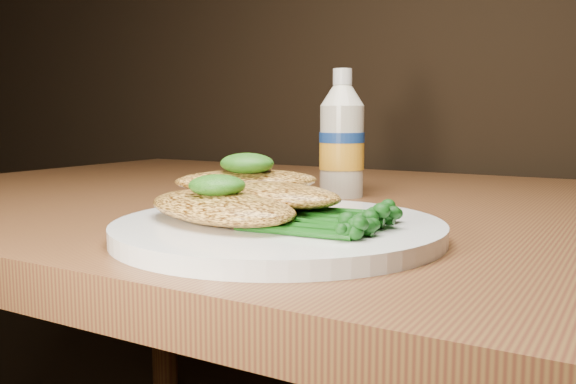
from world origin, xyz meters
The scene contains 9 objects.
plate centered at (0.11, 0.81, 0.76)m, with size 0.28×0.28×0.01m, color white.
chicken_front centered at (0.07, 0.79, 0.78)m, with size 0.16×0.09×0.03m, color #EAAC4A.
chicken_mid centered at (0.09, 0.83, 0.78)m, with size 0.14×0.07×0.02m, color #EAAC4A.
chicken_back centered at (0.05, 0.85, 0.79)m, with size 0.13×0.07×0.02m, color #EAAC4A.
pesto_front centered at (0.07, 0.78, 0.80)m, with size 0.05×0.04×0.02m, color #0F3808.
pesto_back centered at (0.06, 0.85, 0.81)m, with size 0.05×0.05×0.02m, color #0F3808.
broccolini_bundle centered at (0.15, 0.81, 0.77)m, with size 0.13×0.10×0.02m, color #124A10, non-canonical shape.
mayo_bottle centered at (0.04, 1.08, 0.83)m, with size 0.06×0.06×0.16m, color beige, non-canonical shape.
pepper_grinder centered at (0.02, 1.13, 0.81)m, with size 0.05×0.05×0.12m, color black, non-canonical shape.
Camera 1 is at (0.38, 0.37, 0.86)m, focal length 38.73 mm.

